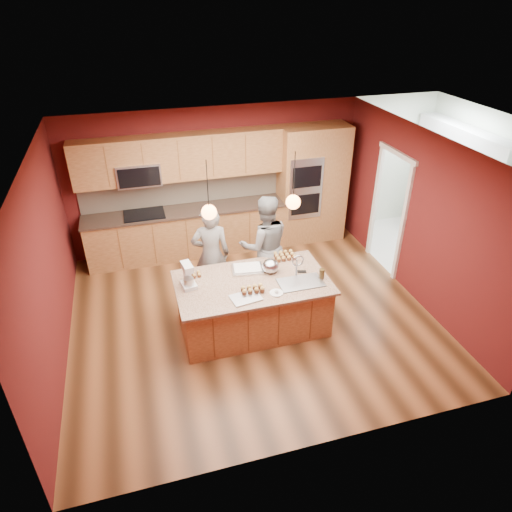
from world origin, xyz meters
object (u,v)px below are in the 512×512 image
object	(u,v)px
island	(254,304)
mixing_bowl	(271,266)
person_right	(265,246)
stand_mixer	(188,277)
person_left	(211,255)

from	to	relation	value
island	mixing_bowl	distance (m)	0.62
person_right	stand_mixer	bearing A→B (deg)	32.10
stand_mixer	person_right	bearing A→B (deg)	20.04
person_left	person_right	distance (m)	0.89
person_left	person_right	bearing A→B (deg)	-173.80
person_right	mixing_bowl	bearing A→B (deg)	83.65
stand_mixer	person_left	bearing A→B (deg)	49.08
island	person_right	bearing A→B (deg)	63.56
island	person_right	xyz separation A→B (m)	(0.44, 0.88, 0.45)
island	stand_mixer	xyz separation A→B (m)	(-0.92, 0.14, 0.56)
person_left	mixing_bowl	size ratio (longest dim) A/B	6.56
island	mixing_bowl	xyz separation A→B (m)	(0.31, 0.18, 0.50)
person_right	stand_mixer	distance (m)	1.55
person_left	mixing_bowl	xyz separation A→B (m)	(0.77, -0.70, 0.09)
person_left	mixing_bowl	distance (m)	1.04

